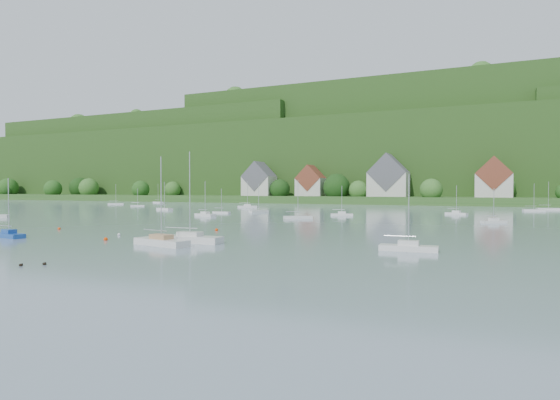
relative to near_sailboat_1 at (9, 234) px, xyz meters
name	(u,v)px	position (x,y,z in m)	size (l,w,h in m)	color
far_shore_strip	(382,199)	(11.88, 169.16, 1.08)	(600.00, 60.00, 3.00)	#28521F
forested_ridge	(408,160)	(12.28, 237.73, 22.47)	(620.00, 181.22, 69.89)	#1C3C13
village_building_0	(259,182)	(-43.12, 156.16, 9.09)	(14.00, 10.40, 16.00)	beige
village_building_1	(311,183)	(-18.12, 158.16, 8.33)	(12.00, 9.36, 14.00)	beige
village_building_2	(389,179)	(16.88, 157.16, 9.85)	(16.00, 11.44, 18.00)	beige
village_building_3	(494,180)	(56.88, 155.16, 9.01)	(13.00, 10.40, 15.50)	beige
near_sailboat_1	(9,234)	(0.00, 0.00, 0.00)	(5.79, 2.63, 7.55)	#184395
near_sailboat_2	(161,241)	(23.16, 1.15, 0.07)	(7.48, 3.58, 9.73)	silver
near_sailboat_3	(408,247)	(48.58, 7.58, 0.00)	(5.77, 1.91, 7.67)	silver
near_sailboat_4	(190,238)	(24.45, 4.66, 0.09)	(7.86, 2.53, 10.48)	silver
mooring_buoy_0	(106,240)	(13.84, 2.45, -0.42)	(0.49, 0.49, 0.49)	#E43904
mooring_buoy_1	(119,235)	(10.91, 7.78, -0.42)	(0.40, 0.40, 0.40)	silver
mooring_buoy_2	(217,231)	(19.04, 19.08, -0.42)	(0.45, 0.45, 0.45)	#E43904
mooring_buoy_3	(59,230)	(-3.91, 10.96, -0.42)	(0.44, 0.44, 0.44)	#E43904
duck_pair	(33,264)	(22.32, -14.00, -0.33)	(1.60, 1.45, 0.28)	black
far_sailboat_cluster	(348,210)	(19.93, 85.45, -0.05)	(189.46, 78.24, 8.71)	silver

